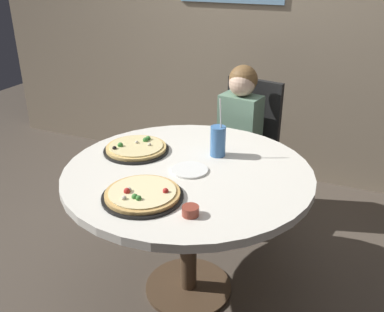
{
  "coord_description": "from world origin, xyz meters",
  "views": [
    {
      "loc": [
        0.77,
        -1.71,
        1.7
      ],
      "look_at": [
        0.0,
        0.05,
        0.8
      ],
      "focal_mm": 40.16,
      "sensor_mm": 36.0,
      "label": 1
    }
  ],
  "objects_px": {
    "dining_table": "(188,186)",
    "diner_child": "(233,157)",
    "pizza_veggie": "(142,194)",
    "plate_small": "(190,170)",
    "chair_wooden": "(246,142)",
    "soda_cup": "(218,141)",
    "sauce_bowl": "(190,211)",
    "pizza_cheese": "(136,148)"
  },
  "relations": [
    {
      "from": "chair_wooden",
      "to": "pizza_veggie",
      "type": "bearing_deg",
      "value": -93.73
    },
    {
      "from": "pizza_cheese",
      "to": "sauce_bowl",
      "type": "bearing_deg",
      "value": -41.45
    },
    {
      "from": "dining_table",
      "to": "pizza_cheese",
      "type": "xyz_separation_m",
      "value": [
        -0.34,
        0.09,
        0.11
      ]
    },
    {
      "from": "diner_child",
      "to": "soda_cup",
      "type": "bearing_deg",
      "value": -80.89
    },
    {
      "from": "soda_cup",
      "to": "pizza_cheese",
      "type": "bearing_deg",
      "value": -163.42
    },
    {
      "from": "plate_small",
      "to": "chair_wooden",
      "type": "bearing_deg",
      "value": 89.96
    },
    {
      "from": "chair_wooden",
      "to": "soda_cup",
      "type": "xyz_separation_m",
      "value": [
        0.06,
        -0.74,
        0.3
      ]
    },
    {
      "from": "pizza_cheese",
      "to": "plate_small",
      "type": "bearing_deg",
      "value": -15.72
    },
    {
      "from": "dining_table",
      "to": "chair_wooden",
      "type": "distance_m",
      "value": 0.96
    },
    {
      "from": "soda_cup",
      "to": "diner_child",
      "type": "bearing_deg",
      "value": 99.11
    },
    {
      "from": "chair_wooden",
      "to": "sauce_bowl",
      "type": "relative_size",
      "value": 13.57
    },
    {
      "from": "sauce_bowl",
      "to": "plate_small",
      "type": "relative_size",
      "value": 0.39
    },
    {
      "from": "pizza_cheese",
      "to": "sauce_bowl",
      "type": "relative_size",
      "value": 4.98
    },
    {
      "from": "pizza_veggie",
      "to": "sauce_bowl",
      "type": "height_order",
      "value": "pizza_veggie"
    },
    {
      "from": "soda_cup",
      "to": "plate_small",
      "type": "height_order",
      "value": "soda_cup"
    },
    {
      "from": "dining_table",
      "to": "sauce_bowl",
      "type": "distance_m",
      "value": 0.43
    },
    {
      "from": "dining_table",
      "to": "sauce_bowl",
      "type": "height_order",
      "value": "sauce_bowl"
    },
    {
      "from": "diner_child",
      "to": "sauce_bowl",
      "type": "xyz_separation_m",
      "value": [
        0.19,
        -1.14,
        0.29
      ]
    },
    {
      "from": "chair_wooden",
      "to": "pizza_cheese",
      "type": "distance_m",
      "value": 0.96
    },
    {
      "from": "dining_table",
      "to": "soda_cup",
      "type": "height_order",
      "value": "soda_cup"
    },
    {
      "from": "diner_child",
      "to": "pizza_cheese",
      "type": "height_order",
      "value": "diner_child"
    },
    {
      "from": "sauce_bowl",
      "to": "diner_child",
      "type": "bearing_deg",
      "value": 99.51
    },
    {
      "from": "pizza_veggie",
      "to": "plate_small",
      "type": "relative_size",
      "value": 1.97
    },
    {
      "from": "chair_wooden",
      "to": "diner_child",
      "type": "distance_m",
      "value": 0.19
    },
    {
      "from": "pizza_veggie",
      "to": "soda_cup",
      "type": "height_order",
      "value": "soda_cup"
    },
    {
      "from": "pizza_veggie",
      "to": "sauce_bowl",
      "type": "bearing_deg",
      "value": -9.81
    },
    {
      "from": "diner_child",
      "to": "sauce_bowl",
      "type": "height_order",
      "value": "diner_child"
    },
    {
      "from": "chair_wooden",
      "to": "soda_cup",
      "type": "relative_size",
      "value": 3.09
    },
    {
      "from": "pizza_cheese",
      "to": "plate_small",
      "type": "xyz_separation_m",
      "value": [
        0.36,
        -0.1,
        -0.01
      ]
    },
    {
      "from": "pizza_veggie",
      "to": "sauce_bowl",
      "type": "distance_m",
      "value": 0.25
    },
    {
      "from": "chair_wooden",
      "to": "pizza_veggie",
      "type": "height_order",
      "value": "chair_wooden"
    },
    {
      "from": "dining_table",
      "to": "diner_child",
      "type": "height_order",
      "value": "diner_child"
    },
    {
      "from": "plate_small",
      "to": "sauce_bowl",
      "type": "bearing_deg",
      "value": -65.61
    },
    {
      "from": "pizza_veggie",
      "to": "sauce_bowl",
      "type": "relative_size",
      "value": 5.07
    },
    {
      "from": "pizza_veggie",
      "to": "pizza_cheese",
      "type": "relative_size",
      "value": 1.02
    },
    {
      "from": "dining_table",
      "to": "diner_child",
      "type": "distance_m",
      "value": 0.79
    },
    {
      "from": "pizza_veggie",
      "to": "plate_small",
      "type": "xyz_separation_m",
      "value": [
        0.08,
        0.32,
        -0.01
      ]
    },
    {
      "from": "dining_table",
      "to": "sauce_bowl",
      "type": "relative_size",
      "value": 17.48
    },
    {
      "from": "pizza_veggie",
      "to": "chair_wooden",
      "type": "bearing_deg",
      "value": 86.27
    },
    {
      "from": "chair_wooden",
      "to": "pizza_veggie",
      "type": "distance_m",
      "value": 1.3
    },
    {
      "from": "chair_wooden",
      "to": "sauce_bowl",
      "type": "distance_m",
      "value": 1.35
    },
    {
      "from": "diner_child",
      "to": "pizza_veggie",
      "type": "distance_m",
      "value": 1.14
    }
  ]
}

